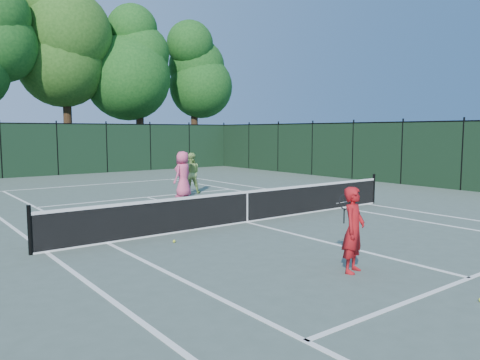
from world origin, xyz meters
TOP-DOWN VIEW (x-y plane):
  - ground at (0.00, 0.00)m, footprint 90.00×90.00m
  - sideline_doubles_left at (-5.49, 0.00)m, footprint 0.10×23.77m
  - sideline_doubles_right at (5.49, 0.00)m, footprint 0.10×23.77m
  - sideline_singles_left at (-4.12, 0.00)m, footprint 0.10×23.77m
  - sideline_singles_right at (4.12, 0.00)m, footprint 0.10×23.77m
  - baseline_far at (0.00, 11.88)m, footprint 10.97×0.10m
  - service_line_near at (0.00, -6.40)m, footprint 8.23×0.10m
  - service_line_far at (0.00, 6.40)m, footprint 8.23×0.10m
  - center_service_line at (0.00, 0.00)m, footprint 0.10×12.80m
  - tennis_net at (0.00, 0.00)m, footprint 11.69×0.09m
  - fence_far at (0.00, 18.00)m, footprint 24.00×0.05m
  - fence_right at (12.00, 0.00)m, footprint 0.05×36.00m
  - tree_3 at (2.00, 22.30)m, footprint 7.00×7.00m
  - tree_4 at (7.00, 21.60)m, footprint 6.20×6.20m
  - tree_5 at (12.00, 22.10)m, footprint 5.80×5.80m
  - coach at (-1.36, -4.89)m, footprint 0.79×0.81m
  - player_pink at (1.18, 5.57)m, footprint 1.04×0.89m
  - player_green at (2.01, 6.34)m, footprint 1.03×0.96m
  - loose_ball_midcourt at (-2.86, -0.89)m, footprint 0.07×0.07m

SIDE VIEW (x-z plane):
  - ground at x=0.00m, z-range 0.00..0.00m
  - sideline_doubles_left at x=-5.49m, z-range 0.00..0.01m
  - sideline_doubles_right at x=5.49m, z-range 0.00..0.01m
  - sideline_singles_left at x=-4.12m, z-range 0.00..0.01m
  - sideline_singles_right at x=4.12m, z-range 0.00..0.01m
  - baseline_far at x=0.00m, z-range 0.00..0.01m
  - service_line_near at x=0.00m, z-range 0.00..0.01m
  - service_line_far at x=0.00m, z-range 0.00..0.01m
  - center_service_line at x=0.00m, z-range 0.00..0.01m
  - loose_ball_midcourt at x=-2.86m, z-range 0.00..0.07m
  - tennis_net at x=0.00m, z-range -0.05..1.01m
  - coach at x=-1.36m, z-range 0.00..1.59m
  - player_green at x=2.01m, z-range 0.00..1.69m
  - player_pink at x=1.18m, z-range 0.00..1.81m
  - fence_far at x=0.00m, z-range 0.00..3.00m
  - fence_right at x=12.00m, z-range 0.00..3.00m
  - tree_5 at x=12.00m, z-range 1.59..13.82m
  - tree_4 at x=7.00m, z-range 1.66..14.63m
  - tree_3 at x=2.00m, z-range 1.78..16.23m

